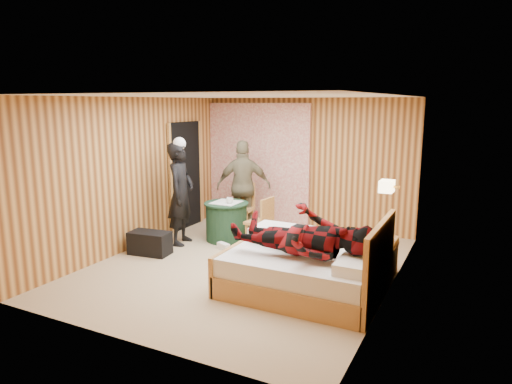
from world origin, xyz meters
The scene contains 23 objects.
floor centered at (0.00, 0.00, 0.00)m, with size 4.20×5.00×0.01m, color tan.
ceiling centered at (0.00, 0.00, 2.50)m, with size 4.20×5.00×0.01m, color white.
wall_back centered at (0.00, 2.50, 1.25)m, with size 4.20×0.02×2.50m, color tan.
wall_left centered at (-2.10, 0.00, 1.25)m, with size 0.02×5.00×2.50m, color tan.
wall_right centered at (2.10, 0.00, 1.25)m, with size 0.02×5.00×2.50m, color tan.
curtain centered at (-1.00, 2.43, 1.20)m, with size 2.20×0.08×2.40m, color white.
doorway centered at (-2.06, 1.40, 1.02)m, with size 0.06×0.90×2.05m, color black.
wall_lamp centered at (1.92, 0.45, 1.30)m, with size 0.26×0.24×0.16m.
bed centered at (1.13, -0.47, 0.30)m, with size 1.96×1.51×1.04m.
nightstand centered at (1.88, 0.50, 0.28)m, with size 0.41×0.56×0.54m.
round_table centered at (-0.92, 1.00, 0.35)m, with size 0.78×0.78×0.69m.
chair_far centered at (-0.93, 1.62, 0.54)m, with size 0.48×0.48×0.93m.
chair_near centered at (-0.19, 0.95, 0.49)m, with size 0.43×0.43×0.85m.
duffel_bag centered at (-1.64, -0.22, 0.18)m, with size 0.65×0.35×0.37m, color black.
sneaker_left centered at (-0.70, 0.52, 0.05)m, with size 0.24×0.10×0.11m, color white.
sneaker_right centered at (-0.40, 1.10, 0.06)m, with size 0.25×0.10×0.11m, color white.
woman_standing centered at (-1.51, 0.49, 0.88)m, with size 0.64×0.42×1.76m, color black.
man_at_table centered at (-0.92, 1.65, 0.86)m, with size 1.01×0.42×1.72m, color #6F664A.
man_on_bed centered at (1.15, -0.69, 0.95)m, with size 1.77×0.67×0.86m, color maroon.
book_lower centered at (1.88, 0.45, 0.55)m, with size 0.17×0.22×0.02m, color white.
book_upper centered at (1.88, 0.45, 0.57)m, with size 0.16×0.22×0.02m, color white.
cup_nightstand centered at (1.88, 0.63, 0.58)m, with size 0.10×0.10×0.09m, color white.
cup_table centered at (-0.82, 0.95, 0.74)m, with size 0.12×0.12×0.10m, color white.
Camera 1 is at (3.05, -5.76, 2.42)m, focal length 32.00 mm.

